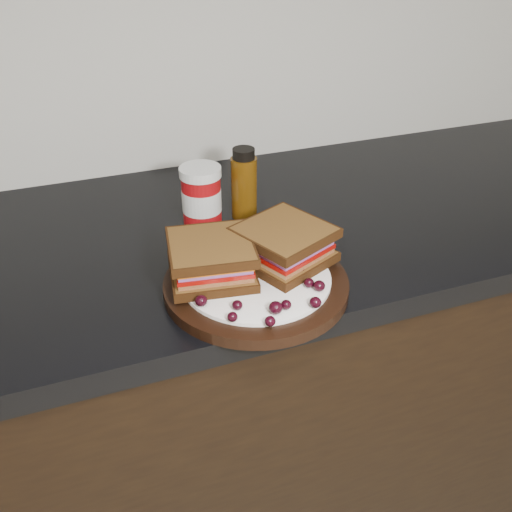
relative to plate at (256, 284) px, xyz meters
The scene contains 26 objects.
base_cabinets 0.58m from the plate, 142.11° to the left, with size 3.96×0.58×0.86m, color black.
countertop 0.33m from the plate, 142.11° to the left, with size 3.98×0.60×0.04m, color black.
plate is the anchor object (origin of this frame).
sandwich_left 0.08m from the plate, 156.53° to the left, with size 0.12×0.12×0.06m, color brown, non-canonical shape.
sandwich_right 0.08m from the plate, 25.64° to the left, with size 0.13×0.13×0.06m, color brown, non-canonical shape.
grape_0 0.11m from the plate, 156.70° to the right, with size 0.02×0.02×0.02m, color black.
grape_1 0.09m from the plate, 127.87° to the right, with size 0.02×0.02×0.01m, color black.
grape_2 0.11m from the plate, 126.71° to the right, with size 0.01×0.01×0.01m, color black.
grape_3 0.12m from the plate, 101.03° to the right, with size 0.02×0.02×0.01m, color black.
grape_4 0.10m from the plate, 93.49° to the right, with size 0.02×0.02×0.02m, color black.
grape_5 0.09m from the plate, 82.60° to the right, with size 0.01×0.01×0.01m, color black.
grape_6 0.11m from the plate, 62.91° to the right, with size 0.02×0.02×0.02m, color black.
grape_7 0.10m from the plate, 41.95° to the right, with size 0.02×0.02×0.02m, color black.
grape_8 0.08m from the plate, 39.92° to the right, with size 0.02×0.02×0.01m, color black.
grape_9 0.07m from the plate, 22.98° to the right, with size 0.02×0.02×0.02m, color black.
grape_10 0.09m from the plate, 15.14° to the left, with size 0.02×0.02×0.02m, color black.
grape_11 0.07m from the plate, 20.67° to the left, with size 0.02×0.02×0.02m, color black.
grape_12 0.08m from the plate, 35.90° to the left, with size 0.02×0.02×0.02m, color black.
grape_13 0.09m from the plate, 150.88° to the left, with size 0.02×0.02×0.02m, color black.
grape_14 0.09m from the plate, behind, with size 0.02×0.02×0.02m, color black.
grape_15 0.07m from the plate, 169.35° to the right, with size 0.02×0.02×0.02m, color black.
grape_16 0.07m from the plate, 147.86° to the left, with size 0.02×0.02×0.02m, color black.
grape_17 0.08m from the plate, 155.18° to the left, with size 0.02×0.02×0.02m, color black.
grape_18 0.10m from the plate, behind, with size 0.02×0.02×0.02m, color black.
condiment_jar 0.24m from the plate, 94.65° to the left, with size 0.07×0.07×0.11m, color #9A0B0F.
oil_bottle 0.25m from the plate, 75.07° to the left, with size 0.05×0.05×0.13m, color #4C2D07.
Camera 1 is at (0.01, 0.84, 1.41)m, focal length 40.00 mm.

